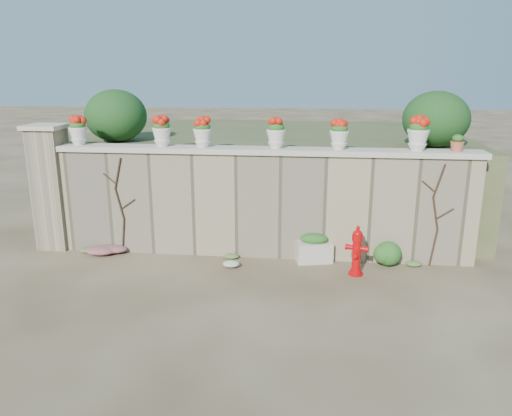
# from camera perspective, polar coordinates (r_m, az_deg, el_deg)

# --- Properties ---
(ground) EXTENTS (80.00, 80.00, 0.00)m
(ground) POSITION_cam_1_polar(r_m,az_deg,el_deg) (8.19, -1.01, -9.76)
(ground) COLOR #473623
(ground) RESTS_ON ground
(stone_wall) EXTENTS (8.00, 0.40, 2.00)m
(stone_wall) POSITION_cam_1_polar(r_m,az_deg,el_deg) (9.53, 0.36, 0.33)
(stone_wall) COLOR gray
(stone_wall) RESTS_ON ground
(wall_cap) EXTENTS (8.10, 0.52, 0.10)m
(wall_cap) POSITION_cam_1_polar(r_m,az_deg,el_deg) (9.30, 0.38, 6.58)
(wall_cap) COLOR beige
(wall_cap) RESTS_ON stone_wall
(gate_pillar) EXTENTS (0.72, 0.72, 2.48)m
(gate_pillar) POSITION_cam_1_polar(r_m,az_deg,el_deg) (10.72, -22.30, 2.29)
(gate_pillar) COLOR gray
(gate_pillar) RESTS_ON ground
(raised_fill) EXTENTS (9.00, 6.00, 2.00)m
(raised_fill) POSITION_cam_1_polar(r_m,az_deg,el_deg) (12.63, 1.92, 4.12)
(raised_fill) COLOR #384C23
(raised_fill) RESTS_ON ground
(back_shrub_left) EXTENTS (1.30, 1.30, 1.10)m
(back_shrub_left) POSITION_cam_1_polar(r_m,az_deg,el_deg) (11.19, -15.71, 10.11)
(back_shrub_left) COLOR #143814
(back_shrub_left) RESTS_ON raised_fill
(back_shrub_right) EXTENTS (1.30, 1.30, 1.10)m
(back_shrub_right) POSITION_cam_1_polar(r_m,az_deg,el_deg) (10.66, 19.87, 9.53)
(back_shrub_right) COLOR #143814
(back_shrub_right) RESTS_ON raised_fill
(vine_left) EXTENTS (0.60, 0.04, 1.91)m
(vine_left) POSITION_cam_1_polar(r_m,az_deg,el_deg) (9.96, -15.25, 0.40)
(vine_left) COLOR black
(vine_left) RESTS_ON ground
(vine_right) EXTENTS (0.60, 0.04, 1.91)m
(vine_right) POSITION_cam_1_polar(r_m,az_deg,el_deg) (9.54, 19.88, -0.66)
(vine_right) COLOR black
(vine_right) RESTS_ON ground
(fire_hydrant) EXTENTS (0.39, 0.28, 0.90)m
(fire_hydrant) POSITION_cam_1_polar(r_m,az_deg,el_deg) (8.90, 11.43, -4.79)
(fire_hydrant) COLOR #C10709
(fire_hydrant) RESTS_ON ground
(planter_box) EXTENTS (0.73, 0.53, 0.55)m
(planter_box) POSITION_cam_1_polar(r_m,az_deg,el_deg) (9.46, 6.63, -4.61)
(planter_box) COLOR beige
(planter_box) RESTS_ON ground
(green_shrub) EXTENTS (0.60, 0.54, 0.57)m
(green_shrub) POSITION_cam_1_polar(r_m,az_deg,el_deg) (9.45, 14.76, -4.88)
(green_shrub) COLOR #1E5119
(green_shrub) RESTS_ON ground
(magenta_clump) EXTENTS (0.79, 0.52, 0.21)m
(magenta_clump) POSITION_cam_1_polar(r_m,az_deg,el_deg) (10.23, -16.53, -4.50)
(magenta_clump) COLOR #BC2568
(magenta_clump) RESTS_ON ground
(white_flowers) EXTENTS (0.46, 0.37, 0.16)m
(white_flowers) POSITION_cam_1_polar(r_m,az_deg,el_deg) (9.22, -2.93, -6.23)
(white_flowers) COLOR white
(white_flowers) RESTS_ON ground
(urn_pot_0) EXTENTS (0.35, 0.35, 0.54)m
(urn_pot_0) POSITION_cam_1_polar(r_m,az_deg,el_deg) (10.24, -19.68, 8.31)
(urn_pot_0) COLOR silver
(urn_pot_0) RESTS_ON wall_cap
(urn_pot_1) EXTENTS (0.36, 0.36, 0.56)m
(urn_pot_1) POSITION_cam_1_polar(r_m,az_deg,el_deg) (9.63, -10.72, 8.59)
(urn_pot_1) COLOR silver
(urn_pot_1) RESTS_ON wall_cap
(urn_pot_2) EXTENTS (0.35, 0.35, 0.55)m
(urn_pot_2) POSITION_cam_1_polar(r_m,az_deg,el_deg) (9.43, -6.14, 8.58)
(urn_pot_2) COLOR silver
(urn_pot_2) RESTS_ON wall_cap
(urn_pot_3) EXTENTS (0.35, 0.35, 0.55)m
(urn_pot_3) POSITION_cam_1_polar(r_m,az_deg,el_deg) (9.23, 2.31, 8.53)
(urn_pot_3) COLOR silver
(urn_pot_3) RESTS_ON wall_cap
(urn_pot_4) EXTENTS (0.35, 0.35, 0.54)m
(urn_pot_4) POSITION_cam_1_polar(r_m,az_deg,el_deg) (9.22, 9.50, 8.29)
(urn_pot_4) COLOR silver
(urn_pot_4) RESTS_ON wall_cap
(urn_pot_5) EXTENTS (0.39, 0.39, 0.61)m
(urn_pot_5) POSITION_cam_1_polar(r_m,az_deg,el_deg) (9.39, 18.04, 8.07)
(urn_pot_5) COLOR silver
(urn_pot_5) RESTS_ON wall_cap
(terracotta_pot) EXTENTS (0.24, 0.24, 0.29)m
(terracotta_pot) POSITION_cam_1_polar(r_m,az_deg,el_deg) (9.57, 22.01, 6.82)
(terracotta_pot) COLOR #B65537
(terracotta_pot) RESTS_ON wall_cap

